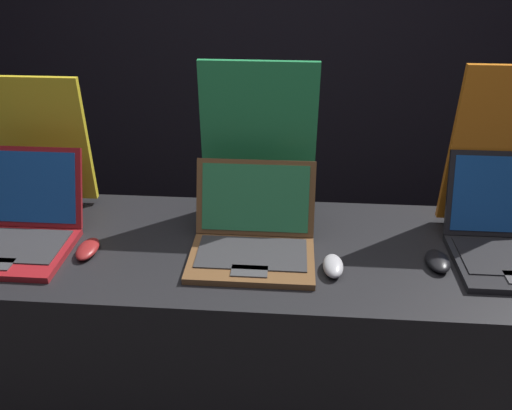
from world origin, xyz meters
name	(u,v)px	position (x,y,z in m)	size (l,w,h in m)	color
display_counter	(256,349)	(0.00, 0.30, 0.44)	(1.98, 0.60, 0.88)	black
laptop_front	(17,225)	(-0.75, 0.28, 0.94)	(0.35, 0.37, 0.26)	maroon
mouse_front	(88,249)	(-0.51, 0.23, 0.90)	(0.06, 0.12, 0.03)	maroon
promo_stand_front	(44,146)	(-0.75, 0.54, 1.10)	(0.32, 0.07, 0.46)	black
laptop_middle	(253,235)	(-0.01, 0.28, 0.94)	(0.37, 0.33, 0.24)	brown
mouse_middle	(333,266)	(0.23, 0.19, 0.90)	(0.06, 0.11, 0.04)	#B2B2B7
promo_stand_middle	(258,145)	(-0.01, 0.52, 1.13)	(0.37, 0.07, 0.52)	black
laptop_back	(506,236)	(0.75, 0.32, 0.95)	(0.32, 0.37, 0.27)	black
mouse_back	(438,261)	(0.54, 0.24, 0.90)	(0.07, 0.11, 0.03)	black
promo_stand_back	(502,154)	(0.75, 0.49, 1.14)	(0.32, 0.07, 0.53)	black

